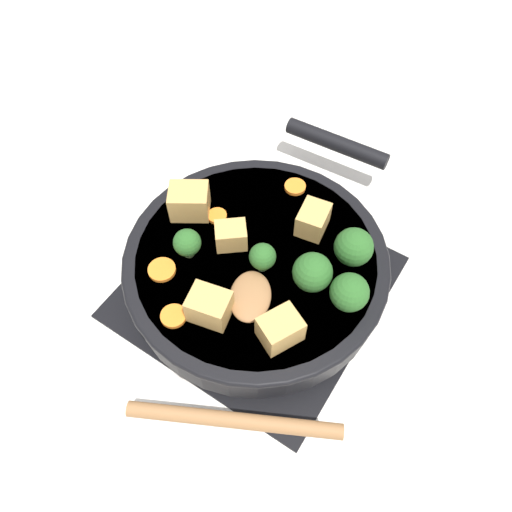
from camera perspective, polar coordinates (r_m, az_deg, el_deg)
ground_plane at (r=0.68m, az=0.00°, el=-3.58°), size 2.40×2.40×0.00m
front_burner_grate at (r=0.67m, az=0.00°, el=-3.06°), size 0.31×0.31×0.03m
skillet_pan at (r=0.63m, az=0.10°, el=-0.94°), size 0.42×0.33×0.05m
wooden_spoon at (r=0.54m, az=-1.59°, el=-11.73°), size 0.22×0.20×0.02m
tofu_cube_center_large at (r=0.54m, az=2.78°, el=-8.35°), size 0.05×0.05×0.04m
tofu_cube_near_handle at (r=0.56m, az=-4.95°, el=-5.98°), size 0.05×0.05×0.04m
tofu_cube_east_chunk at (r=0.61m, az=-2.85°, el=2.38°), size 0.05×0.05×0.03m
tofu_cube_west_chunk at (r=0.63m, az=6.53°, el=4.15°), size 0.05×0.04×0.03m
tofu_cube_back_piece at (r=0.64m, az=-7.62°, el=6.21°), size 0.06×0.06×0.04m
broccoli_floret_near_spoon at (r=0.57m, az=6.58°, el=-1.73°), size 0.05×0.05×0.05m
broccoli_floret_center_top at (r=0.56m, az=10.71°, el=-3.99°), size 0.04×0.04×0.05m
broccoli_floret_east_rim at (r=0.58m, az=0.75°, el=-0.11°), size 0.03×0.03×0.04m
broccoli_floret_west_rim at (r=0.59m, az=11.10°, el=0.98°), size 0.05×0.05×0.05m
broccoli_floret_north_edge at (r=0.60m, az=-7.87°, el=1.48°), size 0.03×0.03×0.04m
carrot_slice_orange_thin at (r=0.58m, az=-9.41°, el=-6.79°), size 0.03×0.03×0.01m
carrot_slice_near_center at (r=0.68m, az=4.49°, el=7.90°), size 0.03×0.03×0.01m
carrot_slice_edge_slice at (r=0.61m, az=-10.71°, el=-1.56°), size 0.03×0.03×0.01m
carrot_slice_under_broccoli at (r=0.65m, az=-4.46°, el=4.59°), size 0.02×0.02×0.01m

